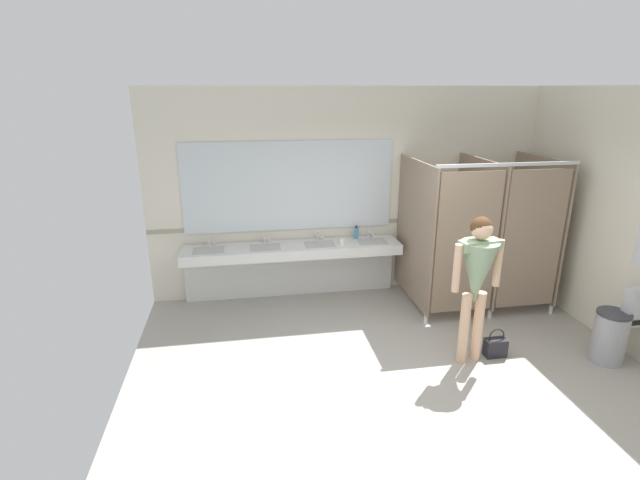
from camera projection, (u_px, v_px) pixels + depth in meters
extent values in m
cube|color=#9E998E|center=(409.00, 384.00, 4.98)|extent=(5.96, 5.51, 0.10)
cube|color=beige|center=(356.00, 193.00, 6.86)|extent=(5.96, 0.12, 2.98)
cube|color=#9E937F|center=(357.00, 223.00, 6.94)|extent=(5.96, 0.01, 0.06)
cube|color=silver|center=(292.00, 250.00, 6.60)|extent=(3.06, 0.54, 0.14)
cube|color=silver|center=(291.00, 272.00, 6.94)|extent=(3.06, 0.08, 0.71)
cube|color=#ADADA8|center=(209.00, 254.00, 6.38)|extent=(0.42, 0.30, 0.11)
cylinder|color=silver|center=(209.00, 242.00, 6.55)|extent=(0.04, 0.04, 0.11)
cylinder|color=silver|center=(209.00, 240.00, 6.48)|extent=(0.03, 0.11, 0.03)
sphere|color=silver|center=(214.00, 243.00, 6.57)|extent=(0.04, 0.04, 0.04)
cube|color=#ADADA8|center=(265.00, 251.00, 6.50)|extent=(0.42, 0.30, 0.11)
cylinder|color=silver|center=(264.00, 239.00, 6.67)|extent=(0.04, 0.04, 0.11)
cylinder|color=silver|center=(264.00, 237.00, 6.60)|extent=(0.03, 0.11, 0.03)
sphere|color=silver|center=(269.00, 240.00, 6.70)|extent=(0.04, 0.04, 0.04)
cube|color=#ADADA8|center=(320.00, 248.00, 6.63)|extent=(0.42, 0.30, 0.11)
cylinder|color=silver|center=(317.00, 236.00, 6.79)|extent=(0.04, 0.04, 0.11)
cylinder|color=silver|center=(318.00, 234.00, 6.72)|extent=(0.03, 0.11, 0.03)
sphere|color=silver|center=(322.00, 238.00, 6.82)|extent=(0.04, 0.04, 0.04)
cube|color=#ADADA8|center=(372.00, 245.00, 6.75)|extent=(0.42, 0.30, 0.11)
cylinder|color=silver|center=(368.00, 234.00, 6.91)|extent=(0.04, 0.04, 0.11)
cylinder|color=silver|center=(370.00, 232.00, 6.84)|extent=(0.03, 0.11, 0.03)
sphere|color=silver|center=(373.00, 235.00, 6.94)|extent=(0.04, 0.04, 0.04)
cube|color=silver|center=(289.00, 186.00, 6.60)|extent=(2.96, 0.02, 1.26)
cube|color=#84705B|center=(414.00, 231.00, 6.39)|extent=(0.03, 1.32, 1.93)
cylinder|color=silver|center=(426.00, 319.00, 6.15)|extent=(0.05, 0.05, 0.12)
cube|color=#84705B|center=(476.00, 228.00, 6.54)|extent=(0.03, 1.32, 1.93)
cylinder|color=silver|center=(490.00, 314.00, 6.29)|extent=(0.05, 0.05, 0.12)
cube|color=#84705B|center=(535.00, 225.00, 6.68)|extent=(0.03, 1.32, 1.93)
cylinder|color=silver|center=(551.00, 309.00, 6.43)|extent=(0.05, 0.05, 0.12)
cube|color=#84705B|center=(467.00, 244.00, 5.87)|extent=(0.82, 0.03, 1.83)
cube|color=#84705B|center=(532.00, 240.00, 6.02)|extent=(0.82, 0.03, 1.83)
cube|color=#B7BABF|center=(510.00, 164.00, 5.64)|extent=(1.87, 0.04, 0.04)
cylinder|color=#99999E|center=(609.00, 338.00, 5.25)|extent=(0.35, 0.35, 0.57)
cylinder|color=#333338|center=(614.00, 313.00, 5.16)|extent=(0.35, 0.35, 0.03)
cylinder|color=#DBAD89|center=(478.00, 326.00, 5.24)|extent=(0.11, 0.11, 0.83)
cylinder|color=#DBAD89|center=(464.00, 329.00, 5.19)|extent=(0.11, 0.11, 0.83)
cone|color=gray|center=(477.00, 273.00, 5.01)|extent=(0.45, 0.45, 0.71)
cube|color=gray|center=(480.00, 245.00, 4.91)|extent=(0.46, 0.22, 0.10)
cylinder|color=#DBAD89|center=(498.00, 263.00, 5.06)|extent=(0.08, 0.08, 0.53)
cylinder|color=#DBAD89|center=(457.00, 268.00, 4.91)|extent=(0.08, 0.08, 0.53)
sphere|color=#DBAD89|center=(482.00, 229.00, 4.86)|extent=(0.22, 0.22, 0.22)
sphere|color=#472D19|center=(481.00, 227.00, 4.86)|extent=(0.23, 0.23, 0.23)
cube|color=black|center=(495.00, 348.00, 5.39)|extent=(0.25, 0.13, 0.21)
torus|color=black|center=(497.00, 336.00, 5.35)|extent=(0.19, 0.02, 0.19)
cylinder|color=teal|center=(356.00, 233.00, 6.86)|extent=(0.07, 0.07, 0.16)
cylinder|color=black|center=(356.00, 227.00, 6.83)|extent=(0.03, 0.03, 0.04)
cylinder|color=white|center=(342.00, 242.00, 6.59)|extent=(0.07, 0.07, 0.08)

